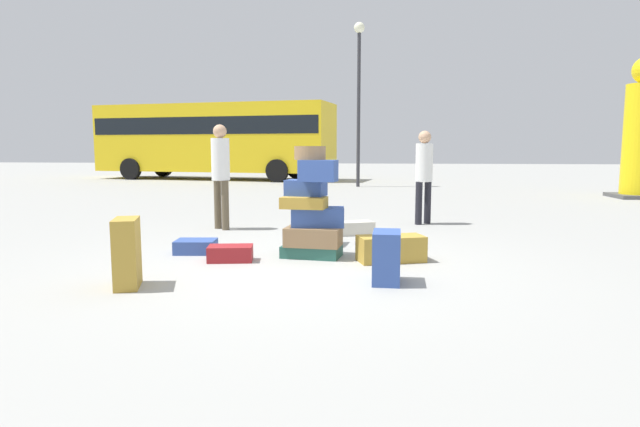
{
  "coord_description": "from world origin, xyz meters",
  "views": [
    {
      "loc": [
        0.79,
        -5.91,
        1.34
      ],
      "look_at": [
        0.02,
        1.51,
        0.42
      ],
      "focal_mm": 29.79,
      "sensor_mm": 36.0,
      "label": 1
    }
  ],
  "objects_px": {
    "person_tourist_with_camera": "(424,169)",
    "parked_bus": "(214,136)",
    "suitcase_maroon_upright_blue": "(230,253)",
    "suitcase_tan_right_side": "(127,253)",
    "suitcase_navy_foreground_far": "(196,246)",
    "suitcase_navy_behind_tower": "(386,257)",
    "lamp_post": "(359,79)",
    "suitcase_tan_white_trunk": "(391,249)",
    "person_bearded_onlooker": "(221,167)",
    "suitcase_tower": "(313,212)",
    "suitcase_slate_foreground_near": "(317,221)",
    "suitcase_cream_left_side": "(351,228)"
  },
  "relations": [
    {
      "from": "suitcase_navy_foreground_far",
      "to": "suitcase_navy_behind_tower",
      "type": "bearing_deg",
      "value": -33.14
    },
    {
      "from": "suitcase_tan_white_trunk",
      "to": "suitcase_maroon_upright_blue",
      "type": "xyz_separation_m",
      "value": [
        -1.91,
        -0.19,
        -0.06
      ]
    },
    {
      "from": "suitcase_tan_white_trunk",
      "to": "suitcase_tan_right_side",
      "type": "bearing_deg",
      "value": -168.98
    },
    {
      "from": "suitcase_navy_behind_tower",
      "to": "suitcase_cream_left_side",
      "type": "height_order",
      "value": "suitcase_navy_behind_tower"
    },
    {
      "from": "suitcase_tan_right_side",
      "to": "suitcase_cream_left_side",
      "type": "bearing_deg",
      "value": 41.24
    },
    {
      "from": "suitcase_tan_white_trunk",
      "to": "suitcase_maroon_upright_blue",
      "type": "height_order",
      "value": "suitcase_tan_white_trunk"
    },
    {
      "from": "person_tourist_with_camera",
      "to": "parked_bus",
      "type": "bearing_deg",
      "value": -99.62
    },
    {
      "from": "suitcase_navy_behind_tower",
      "to": "suitcase_maroon_upright_blue",
      "type": "xyz_separation_m",
      "value": [
        -1.83,
        0.84,
        -0.17
      ]
    },
    {
      "from": "suitcase_tan_right_side",
      "to": "lamp_post",
      "type": "distance_m",
      "value": 14.17
    },
    {
      "from": "suitcase_navy_foreground_far",
      "to": "person_bearded_onlooker",
      "type": "bearing_deg",
      "value": 91.58
    },
    {
      "from": "person_tourist_with_camera",
      "to": "person_bearded_onlooker",
      "type": "bearing_deg",
      "value": -24.87
    },
    {
      "from": "suitcase_tower",
      "to": "lamp_post",
      "type": "distance_m",
      "value": 12.43
    },
    {
      "from": "lamp_post",
      "to": "suitcase_navy_foreground_far",
      "type": "bearing_deg",
      "value": -98.07
    },
    {
      "from": "suitcase_maroon_upright_blue",
      "to": "parked_bus",
      "type": "relative_size",
      "value": 0.05
    },
    {
      "from": "suitcase_navy_foreground_far",
      "to": "parked_bus",
      "type": "bearing_deg",
      "value": 100.81
    },
    {
      "from": "suitcase_navy_behind_tower",
      "to": "suitcase_cream_left_side",
      "type": "distance_m",
      "value": 2.99
    },
    {
      "from": "suitcase_navy_foreground_far",
      "to": "suitcase_maroon_upright_blue",
      "type": "distance_m",
      "value": 0.72
    },
    {
      "from": "suitcase_navy_behind_tower",
      "to": "person_tourist_with_camera",
      "type": "height_order",
      "value": "person_tourist_with_camera"
    },
    {
      "from": "suitcase_tower",
      "to": "suitcase_navy_behind_tower",
      "type": "bearing_deg",
      "value": -53.41
    },
    {
      "from": "suitcase_tower",
      "to": "suitcase_tan_right_side",
      "type": "relative_size",
      "value": 2.03
    },
    {
      "from": "person_tourist_with_camera",
      "to": "suitcase_slate_foreground_near",
      "type": "bearing_deg",
      "value": 12.72
    },
    {
      "from": "suitcase_tan_white_trunk",
      "to": "suitcase_tan_right_side",
      "type": "relative_size",
      "value": 1.16
    },
    {
      "from": "person_bearded_onlooker",
      "to": "parked_bus",
      "type": "height_order",
      "value": "parked_bus"
    },
    {
      "from": "person_bearded_onlooker",
      "to": "parked_bus",
      "type": "bearing_deg",
      "value": 147.1
    },
    {
      "from": "suitcase_navy_behind_tower",
      "to": "person_tourist_with_camera",
      "type": "bearing_deg",
      "value": 82.5
    },
    {
      "from": "suitcase_tan_white_trunk",
      "to": "parked_bus",
      "type": "relative_size",
      "value": 0.07
    },
    {
      "from": "suitcase_tan_right_side",
      "to": "person_tourist_with_camera",
      "type": "relative_size",
      "value": 0.41
    },
    {
      "from": "suitcase_navy_foreground_far",
      "to": "suitcase_slate_foreground_near",
      "type": "height_order",
      "value": "suitcase_slate_foreground_near"
    },
    {
      "from": "suitcase_cream_left_side",
      "to": "suitcase_tan_right_side",
      "type": "height_order",
      "value": "suitcase_tan_right_side"
    },
    {
      "from": "suitcase_slate_foreground_near",
      "to": "person_tourist_with_camera",
      "type": "height_order",
      "value": "person_tourist_with_camera"
    },
    {
      "from": "person_bearded_onlooker",
      "to": "suitcase_slate_foreground_near",
      "type": "bearing_deg",
      "value": 3.71
    },
    {
      "from": "suitcase_navy_behind_tower",
      "to": "suitcase_maroon_upright_blue",
      "type": "height_order",
      "value": "suitcase_navy_behind_tower"
    },
    {
      "from": "suitcase_tan_right_side",
      "to": "person_tourist_with_camera",
      "type": "height_order",
      "value": "person_tourist_with_camera"
    },
    {
      "from": "suitcase_tan_white_trunk",
      "to": "suitcase_cream_left_side",
      "type": "bearing_deg",
      "value": 87.85
    },
    {
      "from": "suitcase_navy_foreground_far",
      "to": "suitcase_slate_foreground_near",
      "type": "relative_size",
      "value": 0.75
    },
    {
      "from": "suitcase_tower",
      "to": "suitcase_tan_right_side",
      "type": "height_order",
      "value": "suitcase_tower"
    },
    {
      "from": "suitcase_tower",
      "to": "suitcase_navy_behind_tower",
      "type": "relative_size",
      "value": 2.62
    },
    {
      "from": "suitcase_tan_white_trunk",
      "to": "suitcase_slate_foreground_near",
      "type": "bearing_deg",
      "value": 116.47
    },
    {
      "from": "suitcase_maroon_upright_blue",
      "to": "person_bearded_onlooker",
      "type": "relative_size",
      "value": 0.3
    },
    {
      "from": "parked_bus",
      "to": "suitcase_navy_behind_tower",
      "type": "bearing_deg",
      "value": -58.11
    },
    {
      "from": "suitcase_cream_left_side",
      "to": "person_tourist_with_camera",
      "type": "height_order",
      "value": "person_tourist_with_camera"
    },
    {
      "from": "suitcase_tan_white_trunk",
      "to": "suitcase_tan_right_side",
      "type": "xyz_separation_m",
      "value": [
        -2.57,
        -1.45,
        0.18
      ]
    },
    {
      "from": "suitcase_navy_foreground_far",
      "to": "suitcase_cream_left_side",
      "type": "height_order",
      "value": "suitcase_cream_left_side"
    },
    {
      "from": "suitcase_navy_behind_tower",
      "to": "lamp_post",
      "type": "distance_m",
      "value": 13.67
    },
    {
      "from": "suitcase_navy_foreground_far",
      "to": "lamp_post",
      "type": "relative_size",
      "value": 0.09
    },
    {
      "from": "suitcase_tan_right_side",
      "to": "person_tourist_with_camera",
      "type": "xyz_separation_m",
      "value": [
        3.23,
        4.65,
        0.63
      ]
    },
    {
      "from": "suitcase_navy_foreground_far",
      "to": "person_bearded_onlooker",
      "type": "relative_size",
      "value": 0.29
    },
    {
      "from": "suitcase_tan_right_side",
      "to": "suitcase_navy_foreground_far",
      "type": "bearing_deg",
      "value": 68.88
    },
    {
      "from": "suitcase_tan_white_trunk",
      "to": "parked_bus",
      "type": "bearing_deg",
      "value": 95.34
    },
    {
      "from": "suitcase_maroon_upright_blue",
      "to": "suitcase_tan_white_trunk",
      "type": "bearing_deg",
      "value": -3.7
    }
  ]
}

